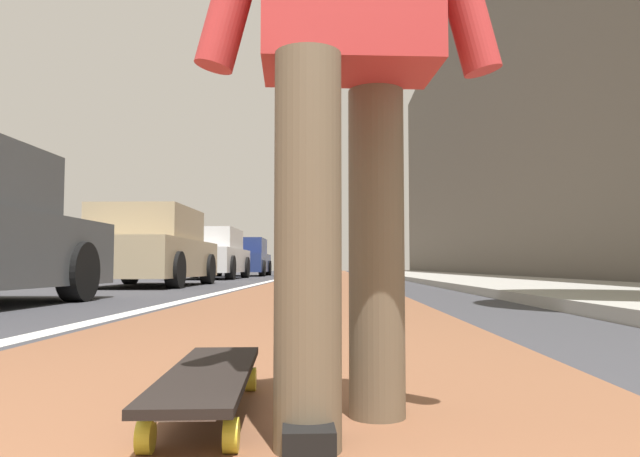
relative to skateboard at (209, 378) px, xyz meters
The scene contains 11 objects.
ground_plane 8.82m from the skateboard, ahead, with size 80.00×80.00×0.00m, color #38383D.
bike_lane_paint 22.82m from the skateboard, ahead, with size 56.00×2.34×0.00m, color brown.
lane_stripe_white 18.87m from the skateboard, ahead, with size 52.00×0.16×0.01m, color silver.
sidewalk_curb 17.24m from the skateboard, 12.63° to the right, with size 52.00×3.20×0.11m, color #9E9B93.
building_facade 22.48m from the skateboard, 16.51° to the right, with size 40.00×1.20×11.82m, color #625A50.
skateboard is the anchor object (origin of this frame).
skater_person 0.92m from the skateboard, 113.39° to the right, with size 0.48×0.72×1.64m.
parked_car_mid 10.35m from the skateboard, 17.96° to the left, with size 4.10×1.88×1.47m.
parked_car_far 16.87m from the skateboard, 11.62° to the left, with size 4.39×1.89×1.50m.
parked_car_end 22.28m from the skateboard, ahead, with size 4.06×1.92×1.46m.
traffic_light 21.93m from the skateboard, ahead, with size 0.33×0.28×4.72m.
Camera 1 is at (-0.34, -0.29, 0.37)m, focal length 33.86 mm.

